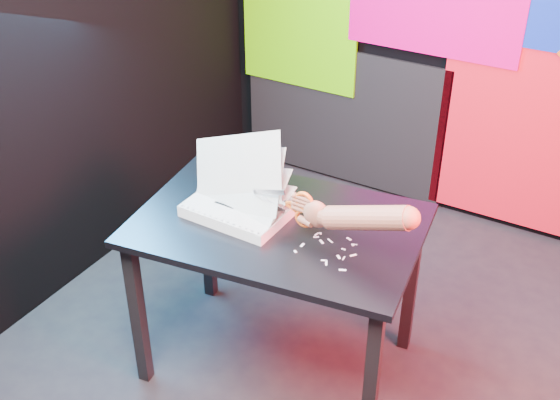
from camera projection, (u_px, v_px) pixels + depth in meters
The scene contains 7 objects.
room at pixel (365, 86), 2.39m from camera, with size 3.01×3.01×2.71m.
backdrop at pixel (487, 63), 3.65m from camera, with size 2.88×0.05×2.08m.
work_table at pixel (278, 243), 2.81m from camera, with size 1.20×0.89×0.75m.
printout_stack at pixel (239, 206), 2.80m from camera, with size 0.46×0.30×0.37m.
scissors at pixel (300, 208), 2.61m from camera, with size 0.27×0.03×0.15m.
hand_forearm at pixel (358, 217), 2.46m from camera, with size 0.49×0.11×0.21m.
paper_clippings at pixel (331, 249), 2.60m from camera, with size 0.22×0.20×0.00m.
Camera 1 is at (0.87, -2.07, 2.29)m, focal length 45.00 mm.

